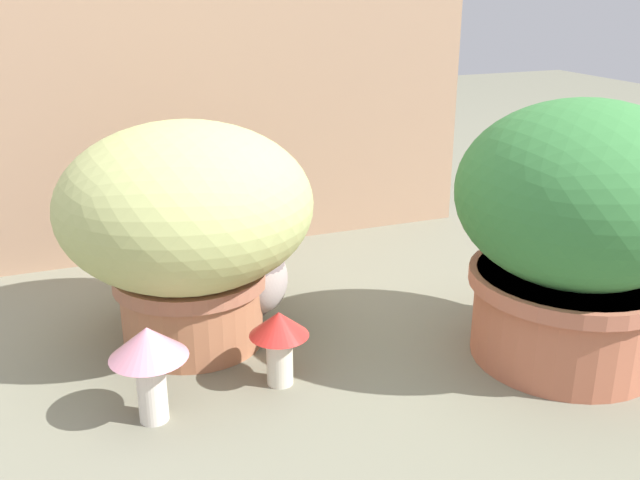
% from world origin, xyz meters
% --- Properties ---
extents(ground_plane, '(6.00, 6.00, 0.00)m').
position_xyz_m(ground_plane, '(0.00, 0.00, 0.00)').
color(ground_plane, slate).
extents(cardboard_backdrop, '(1.12, 0.03, 0.88)m').
position_xyz_m(cardboard_backdrop, '(0.09, 0.54, 0.44)').
color(cardboard_backdrop, tan).
rests_on(cardboard_backdrop, ground).
extents(grass_planter, '(0.41, 0.41, 0.37)m').
position_xyz_m(grass_planter, '(-0.10, 0.11, 0.21)').
color(grass_planter, '#AE6B49').
rests_on(grass_planter, ground).
extents(leafy_planter, '(0.38, 0.38, 0.42)m').
position_xyz_m(leafy_planter, '(0.45, -0.16, 0.22)').
color(leafy_planter, '#B86649').
rests_on(leafy_planter, ground).
extents(cat, '(0.30, 0.35, 0.32)m').
position_xyz_m(cat, '(-0.03, 0.14, 0.12)').
color(cat, slate).
rests_on(cat, ground).
extents(mushroom_ornament_pink, '(0.11, 0.11, 0.14)m').
position_xyz_m(mushroom_ornament_pink, '(-0.20, -0.10, 0.10)').
color(mushroom_ornament_pink, silver).
rests_on(mushroom_ornament_pink, ground).
extents(mushroom_ornament_red, '(0.09, 0.09, 0.12)m').
position_xyz_m(mushroom_ornament_red, '(-0.01, -0.08, 0.08)').
color(mushroom_ornament_red, silver).
rests_on(mushroom_ornament_red, ground).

